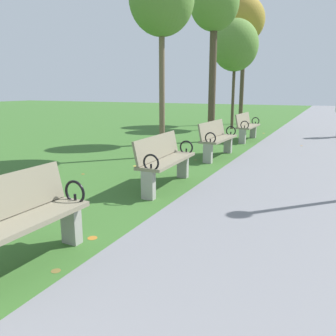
{
  "coord_description": "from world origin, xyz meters",
  "views": [
    {
      "loc": [
        2.06,
        0.92,
        1.68
      ],
      "look_at": [
        -0.05,
        5.34,
        0.55
      ],
      "focal_mm": 36.77,
      "sensor_mm": 36.0,
      "label": 1
    }
  ],
  "objects_px": {
    "tree_3": "(214,7)",
    "tree_4": "(235,46)",
    "park_bench_3": "(165,160)",
    "park_bench_5": "(247,126)",
    "tree_2": "(162,0)",
    "tree_5": "(245,21)",
    "park_bench_4": "(217,138)",
    "park_bench_2": "(9,224)"
  },
  "relations": [
    {
      "from": "tree_2",
      "to": "tree_3",
      "type": "xyz_separation_m",
      "value": [
        0.29,
        2.99,
        0.4
      ]
    },
    {
      "from": "tree_3",
      "to": "tree_4",
      "type": "xyz_separation_m",
      "value": [
        -0.37,
        3.94,
        -0.67
      ]
    },
    {
      "from": "tree_3",
      "to": "tree_4",
      "type": "distance_m",
      "value": 4.01
    },
    {
      "from": "park_bench_3",
      "to": "park_bench_5",
      "type": "relative_size",
      "value": 1.01
    },
    {
      "from": "park_bench_5",
      "to": "tree_2",
      "type": "relative_size",
      "value": 0.35
    },
    {
      "from": "tree_3",
      "to": "tree_4",
      "type": "relative_size",
      "value": 1.12
    },
    {
      "from": "tree_4",
      "to": "tree_3",
      "type": "bearing_deg",
      "value": -84.6
    },
    {
      "from": "park_bench_5",
      "to": "tree_5",
      "type": "height_order",
      "value": "tree_5"
    },
    {
      "from": "park_bench_5",
      "to": "tree_4",
      "type": "relative_size",
      "value": 0.36
    },
    {
      "from": "park_bench_2",
      "to": "tree_3",
      "type": "relative_size",
      "value": 0.32
    },
    {
      "from": "park_bench_3",
      "to": "tree_4",
      "type": "relative_size",
      "value": 0.36
    },
    {
      "from": "park_bench_5",
      "to": "tree_5",
      "type": "relative_size",
      "value": 0.28
    },
    {
      "from": "park_bench_3",
      "to": "park_bench_5",
      "type": "xyz_separation_m",
      "value": [
        -0.0,
        6.19,
        0.0
      ]
    },
    {
      "from": "tree_2",
      "to": "tree_3",
      "type": "bearing_deg",
      "value": 84.47
    },
    {
      "from": "park_bench_3",
      "to": "park_bench_5",
      "type": "height_order",
      "value": "same"
    },
    {
      "from": "park_bench_3",
      "to": "tree_5",
      "type": "distance_m",
      "value": 12.55
    },
    {
      "from": "tree_5",
      "to": "park_bench_5",
      "type": "bearing_deg",
      "value": -74.03
    },
    {
      "from": "tree_3",
      "to": "park_bench_4",
      "type": "bearing_deg",
      "value": -68.29
    },
    {
      "from": "park_bench_4",
      "to": "tree_2",
      "type": "height_order",
      "value": "tree_2"
    },
    {
      "from": "tree_3",
      "to": "tree_5",
      "type": "bearing_deg",
      "value": 95.27
    },
    {
      "from": "park_bench_2",
      "to": "tree_5",
      "type": "xyz_separation_m",
      "value": [
        -1.58,
        14.92,
        4.27
      ]
    },
    {
      "from": "park_bench_2",
      "to": "tree_2",
      "type": "relative_size",
      "value": 0.35
    },
    {
      "from": "park_bench_3",
      "to": "park_bench_4",
      "type": "relative_size",
      "value": 1.0
    },
    {
      "from": "park_bench_3",
      "to": "tree_3",
      "type": "xyz_separation_m",
      "value": [
        -1.0,
        5.47,
        3.61
      ]
    },
    {
      "from": "tree_5",
      "to": "tree_3",
      "type": "bearing_deg",
      "value": -84.73
    },
    {
      "from": "tree_4",
      "to": "tree_5",
      "type": "xyz_separation_m",
      "value": [
        -0.2,
        2.29,
        1.32
      ]
    },
    {
      "from": "tree_4",
      "to": "park_bench_3",
      "type": "bearing_deg",
      "value": -81.7
    },
    {
      "from": "park_bench_5",
      "to": "tree_5",
      "type": "bearing_deg",
      "value": 105.97
    },
    {
      "from": "park_bench_3",
      "to": "tree_4",
      "type": "bearing_deg",
      "value": 98.3
    },
    {
      "from": "tree_3",
      "to": "tree_4",
      "type": "bearing_deg",
      "value": 95.4
    },
    {
      "from": "park_bench_2",
      "to": "tree_3",
      "type": "xyz_separation_m",
      "value": [
        -1.0,
        8.69,
        3.61
      ]
    },
    {
      "from": "park_bench_3",
      "to": "tree_4",
      "type": "distance_m",
      "value": 9.95
    },
    {
      "from": "park_bench_4",
      "to": "tree_3",
      "type": "bearing_deg",
      "value": 111.71
    },
    {
      "from": "park_bench_4",
      "to": "tree_2",
      "type": "relative_size",
      "value": 0.35
    },
    {
      "from": "tree_2",
      "to": "tree_4",
      "type": "bearing_deg",
      "value": 90.68
    },
    {
      "from": "park_bench_4",
      "to": "tree_3",
      "type": "distance_m",
      "value": 4.51
    },
    {
      "from": "park_bench_5",
      "to": "park_bench_4",
      "type": "bearing_deg",
      "value": -90.0
    },
    {
      "from": "park_bench_2",
      "to": "tree_4",
      "type": "height_order",
      "value": "tree_4"
    },
    {
      "from": "park_bench_4",
      "to": "park_bench_5",
      "type": "distance_m",
      "value": 3.24
    },
    {
      "from": "park_bench_2",
      "to": "park_bench_4",
      "type": "height_order",
      "value": "same"
    },
    {
      "from": "park_bench_2",
      "to": "park_bench_5",
      "type": "distance_m",
      "value": 9.41
    },
    {
      "from": "park_bench_3",
      "to": "tree_5",
      "type": "xyz_separation_m",
      "value": [
        -1.58,
        11.69,
        4.27
      ]
    }
  ]
}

